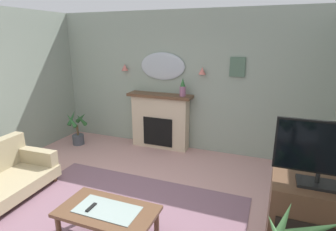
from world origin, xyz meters
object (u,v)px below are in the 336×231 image
object	(u,v)px
framed_picture	(237,67)
wall_mirror	(162,66)
mantel_vase_centre	(183,88)
wall_sconce_right	(202,71)
wall_sconce_left	(125,67)
tv_flatscreen	(322,152)
coffee_table	(107,214)
tv_remote	(91,207)
tv_cabinet	(309,223)
fireplace	(160,121)
potted_plant_small_fern	(77,130)

from	to	relation	value
framed_picture	wall_mirror	bearing A→B (deg)	-179.62
mantel_vase_centre	wall_sconce_right	size ratio (longest dim) A/B	2.54
wall_sconce_left	tv_flatscreen	bearing A→B (deg)	-34.97
framed_picture	coffee_table	bearing A→B (deg)	-107.09
tv_remote	wall_sconce_right	bearing A→B (deg)	81.34
framed_picture	tv_cabinet	bearing A→B (deg)	-65.35
mantel_vase_centre	wall_sconce_left	world-z (taller)	wall_sconce_left
fireplace	tv_cabinet	world-z (taller)	fireplace
wall_mirror	tv_remote	xyz separation A→B (m)	(0.39, -3.06, -1.26)
fireplace	tv_cabinet	bearing A→B (deg)	-41.42
wall_sconce_left	potted_plant_small_fern	bearing A→B (deg)	-145.15
wall_sconce_right	tv_flatscreen	bearing A→B (deg)	-53.77
potted_plant_small_fern	mantel_vase_centre	bearing A→B (deg)	12.57
tv_cabinet	fireplace	bearing A→B (deg)	138.58
wall_mirror	wall_sconce_left	world-z (taller)	wall_mirror
fireplace	tv_remote	bearing A→B (deg)	-82.34
wall_sconce_left	tv_remote	world-z (taller)	wall_sconce_left
wall_mirror	coffee_table	xyz separation A→B (m)	(0.57, -3.01, -1.33)
wall_mirror	framed_picture	world-z (taller)	wall_mirror
framed_picture	tv_remote	size ratio (longest dim) A/B	2.25
wall_mirror	potted_plant_small_fern	xyz separation A→B (m)	(-1.74, -0.67, -1.38)
wall_sconce_left	wall_mirror	bearing A→B (deg)	3.37
wall_sconce_right	potted_plant_small_fern	size ratio (longest dim) A/B	0.19
tv_remote	tv_cabinet	xyz separation A→B (m)	(2.25, 0.59, -0.00)
wall_mirror	wall_sconce_left	distance (m)	0.85
tv_flatscreen	wall_mirror	bearing A→B (deg)	136.66
tv_flatscreen	potted_plant_small_fern	xyz separation A→B (m)	(-4.38, 1.82, -0.91)
tv_remote	potted_plant_small_fern	size ratio (longest dim) A/B	0.21
potted_plant_small_fern	fireplace	bearing A→B (deg)	16.88
potted_plant_small_fern	coffee_table	bearing A→B (deg)	-45.40
wall_mirror	tv_flatscreen	world-z (taller)	wall_mirror
coffee_table	tv_remote	xyz separation A→B (m)	(-0.18, -0.04, 0.07)
fireplace	potted_plant_small_fern	world-z (taller)	fireplace
wall_sconce_left	tv_remote	bearing A→B (deg)	-67.55
fireplace	tv_flatscreen	bearing A→B (deg)	-41.67
tv_flatscreen	wall_sconce_right	bearing A→B (deg)	126.23
mantel_vase_centre	coffee_table	bearing A→B (deg)	-88.57
wall_sconce_left	fireplace	bearing A→B (deg)	-6.16
wall_mirror	tv_cabinet	xyz separation A→B (m)	(2.64, -2.47, -1.26)
wall_mirror	tv_cabinet	world-z (taller)	wall_mirror
fireplace	potted_plant_small_fern	bearing A→B (deg)	-163.12
tv_cabinet	potted_plant_small_fern	bearing A→B (deg)	157.66
wall_mirror	wall_sconce_right	size ratio (longest dim) A/B	6.86
coffee_table	wall_sconce_right	bearing A→B (deg)	84.61
mantel_vase_centre	coffee_table	distance (m)	2.99
fireplace	tv_cabinet	xyz separation A→B (m)	(2.64, -2.33, -0.12)
wall_sconce_left	tv_remote	size ratio (longest dim) A/B	0.88
wall_sconce_right	fireplace	bearing A→B (deg)	-173.84
tv_flatscreen	framed_picture	bearing A→B (deg)	114.47
framed_picture	tv_remote	bearing A→B (deg)	-109.87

